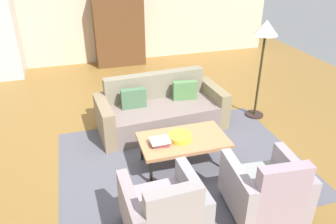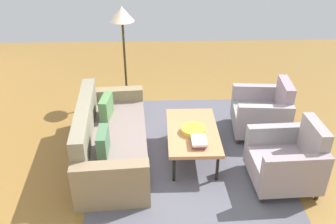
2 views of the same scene
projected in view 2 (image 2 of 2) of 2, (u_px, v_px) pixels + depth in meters
The scene contains 9 objects.
ground_plane at pixel (157, 166), 4.99m from camera, with size 10.51×10.51×0.00m, color olive.
area_rug at pixel (188, 156), 5.19m from camera, with size 3.40×2.60×0.01m, color #54535E.
couch at pixel (108, 141), 5.02m from camera, with size 2.16×1.05×0.86m.
coffee_table at pixel (193, 132), 4.99m from camera, with size 1.20×0.70×0.44m.
armchair_left at pixel (289, 161), 4.54m from camera, with size 0.83×0.83×0.88m.
armchair_right at pixel (264, 113), 5.57m from camera, with size 0.86×0.86×0.88m.
fruit_bowl at pixel (193, 130), 4.91m from camera, with size 0.33×0.33×0.07m, color gold.
book_stack at pixel (199, 142), 4.66m from camera, with size 0.26×0.20×0.08m.
floor_lamp at pixel (122, 23), 5.95m from camera, with size 0.40×0.40×1.72m.
Camera 2 is at (-3.94, -0.04, 3.15)m, focal length 38.50 mm.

